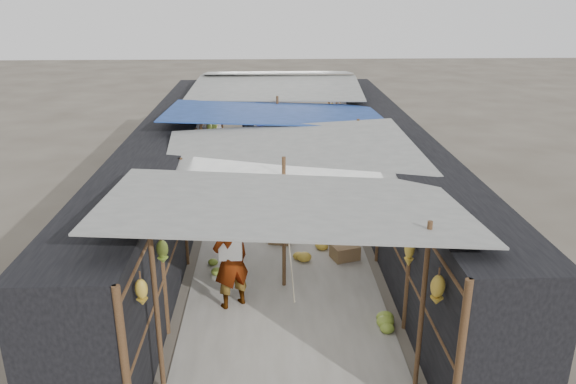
{
  "coord_description": "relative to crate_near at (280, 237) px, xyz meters",
  "views": [
    {
      "loc": [
        -0.28,
        -6.58,
        5.42
      ],
      "look_at": [
        0.15,
        4.88,
        1.25
      ],
      "focal_mm": 35.0,
      "sensor_mm": 36.0,
      "label": 1
    }
  ],
  "objects": [
    {
      "name": "black_basin",
      "position": [
        1.41,
        6.06,
        -0.06
      ],
      "size": [
        0.57,
        0.57,
        0.17
      ],
      "primitive_type": "cylinder",
      "color": "black",
      "rests_on": "ground"
    },
    {
      "name": "shopper_blue",
      "position": [
        -0.79,
        4.66,
        0.75
      ],
      "size": [
        0.97,
        0.81,
        1.79
      ],
      "primitive_type": "imported",
      "rotation": [
        0.0,
        0.0,
        -0.17
      ],
      "color": "#1F439B",
      "rests_on": "ground"
    },
    {
      "name": "crate_mid",
      "position": [
        1.35,
        -0.87,
        0.02
      ],
      "size": [
        0.65,
        0.58,
        0.32
      ],
      "primitive_type": "cube",
      "rotation": [
        0.0,
        0.0,
        0.32
      ],
      "color": "brown",
      "rests_on": "ground"
    },
    {
      "name": "crate_back",
      "position": [
        -0.27,
        6.9,
        0.0
      ],
      "size": [
        0.56,
        0.51,
        0.3
      ],
      "primitive_type": "cube",
      "rotation": [
        0.0,
        0.0,
        0.32
      ],
      "color": "brown",
      "rests_on": "ground"
    },
    {
      "name": "aisle_slab",
      "position": [
        0.03,
        1.54,
        -0.14
      ],
      "size": [
        3.6,
        16.0,
        0.02
      ],
      "primitive_type": "cube",
      "color": "#9E998E",
      "rests_on": "ground"
    },
    {
      "name": "stall_left",
      "position": [
        -2.67,
        1.54,
        1.0
      ],
      "size": [
        1.4,
        15.0,
        2.3
      ],
      "primitive_type": "cube",
      "color": "black",
      "rests_on": "ground"
    },
    {
      "name": "crate_near",
      "position": [
        0.0,
        0.0,
        0.0
      ],
      "size": [
        0.55,
        0.48,
        0.29
      ],
      "primitive_type": "cube",
      "rotation": [
        0.0,
        0.0,
        -0.2
      ],
      "color": "brown",
      "rests_on": "ground"
    },
    {
      "name": "vendor_seated",
      "position": [
        1.73,
        5.04,
        0.3
      ],
      "size": [
        0.46,
        0.64,
        0.9
      ],
      "primitive_type": "imported",
      "rotation": [
        0.0,
        0.0,
        -1.34
      ],
      "color": "#47423E",
      "rests_on": "ground"
    },
    {
      "name": "floor_bananas",
      "position": [
        0.28,
        0.58,
        0.01
      ],
      "size": [
        3.7,
        9.63,
        0.35
      ],
      "color": "gold",
      "rests_on": "ground"
    },
    {
      "name": "vendor_elderly",
      "position": [
        -0.93,
        -2.66,
        0.78
      ],
      "size": [
        0.81,
        0.73,
        1.86
      ],
      "primitive_type": "imported",
      "rotation": [
        0.0,
        0.0,
        3.7
      ],
      "color": "white",
      "rests_on": "ground"
    },
    {
      "name": "market_canopy",
      "position": [
        0.06,
        1.88,
        2.26
      ],
      "size": [
        5.62,
        15.2,
        2.77
      ],
      "color": "brown",
      "rests_on": "ground"
    },
    {
      "name": "hanging_bananas",
      "position": [
        0.06,
        1.39,
        1.52
      ],
      "size": [
        3.96,
        14.12,
        0.83
      ],
      "color": "gold",
      "rests_on": "ground"
    },
    {
      "name": "stall_right",
      "position": [
        2.73,
        1.54,
        1.0
      ],
      "size": [
        1.4,
        15.0,
        2.3
      ],
      "primitive_type": "cube",
      "color": "black",
      "rests_on": "ground"
    }
  ]
}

